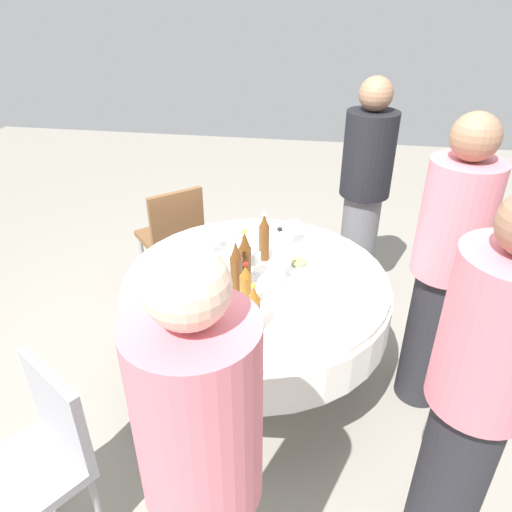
% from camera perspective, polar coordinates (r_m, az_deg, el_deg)
% --- Properties ---
extents(ground_plane, '(10.00, 10.00, 0.00)m').
position_cam_1_polar(ground_plane, '(3.05, 0.00, -14.24)').
color(ground_plane, gray).
extents(dining_table, '(1.45, 1.45, 0.74)m').
position_cam_1_polar(dining_table, '(2.67, 0.00, -5.12)').
color(dining_table, white).
rests_on(dining_table, ground_plane).
extents(bottle_brown_far, '(0.06, 0.06, 0.29)m').
position_cam_1_polar(bottle_brown_far, '(2.68, 0.97, 2.12)').
color(bottle_brown_far, '#593314').
rests_on(bottle_brown_far, dining_table).
extents(bottle_brown_left, '(0.06, 0.06, 0.32)m').
position_cam_1_polar(bottle_brown_left, '(2.44, -1.32, -0.48)').
color(bottle_brown_left, '#593314').
rests_on(bottle_brown_left, dining_table).
extents(bottle_brown_inner, '(0.06, 0.06, 0.32)m').
position_cam_1_polar(bottle_brown_inner, '(2.35, -2.36, -1.75)').
color(bottle_brown_inner, '#593314').
rests_on(bottle_brown_inner, dining_table).
extents(bottle_amber_right, '(0.06, 0.06, 0.27)m').
position_cam_1_polar(bottle_amber_right, '(2.27, -1.11, -3.92)').
color(bottle_amber_right, '#8C5619').
rests_on(bottle_amber_right, dining_table).
extents(bottle_clear_rear, '(0.07, 0.07, 0.32)m').
position_cam_1_polar(bottle_clear_rear, '(2.46, 2.74, -0.25)').
color(bottle_clear_rear, silver).
rests_on(bottle_clear_rear, dining_table).
extents(bottle_green_south, '(0.06, 0.06, 0.27)m').
position_cam_1_polar(bottle_green_south, '(2.35, -8.01, -2.85)').
color(bottle_green_south, '#2D6B38').
rests_on(bottle_green_south, dining_table).
extents(bottle_amber_front, '(0.06, 0.06, 0.26)m').
position_cam_1_polar(bottle_amber_front, '(2.13, -0.26, -6.55)').
color(bottle_amber_front, '#8C5619').
rests_on(bottle_amber_front, dining_table).
extents(wine_glass_right, '(0.07, 0.07, 0.16)m').
position_cam_1_polar(wine_glass_right, '(2.77, -5.19, 2.36)').
color(wine_glass_right, white).
rests_on(wine_glass_right, dining_table).
extents(wine_glass_rear, '(0.07, 0.07, 0.14)m').
position_cam_1_polar(wine_glass_rear, '(2.55, -0.18, -0.38)').
color(wine_glass_rear, white).
rests_on(wine_glass_rear, dining_table).
extents(wine_glass_south, '(0.06, 0.06, 0.15)m').
position_cam_1_polar(wine_glass_south, '(2.88, 4.48, 3.30)').
color(wine_glass_south, white).
rests_on(wine_glass_south, dining_table).
extents(plate_north, '(0.21, 0.21, 0.02)m').
position_cam_1_polar(plate_north, '(2.21, -6.52, -8.83)').
color(plate_north, white).
rests_on(plate_north, dining_table).
extents(plate_east, '(0.25, 0.25, 0.02)m').
position_cam_1_polar(plate_east, '(2.52, 11.91, -3.93)').
color(plate_east, white).
rests_on(plate_east, dining_table).
extents(plate_near, '(0.23, 0.23, 0.04)m').
position_cam_1_polar(plate_near, '(2.68, 5.06, -0.95)').
color(plate_near, white).
rests_on(plate_near, dining_table).
extents(plate_west, '(0.22, 0.22, 0.04)m').
position_cam_1_polar(plate_west, '(2.95, -2.35, 2.24)').
color(plate_west, white).
rests_on(plate_west, dining_table).
extents(spoon_left, '(0.13, 0.14, 0.00)m').
position_cam_1_polar(spoon_left, '(2.25, 5.72, -8.25)').
color(spoon_left, silver).
rests_on(spoon_left, dining_table).
extents(knife_inner, '(0.13, 0.14, 0.00)m').
position_cam_1_polar(knife_inner, '(2.75, -10.04, -0.72)').
color(knife_inner, silver).
rests_on(knife_inner, dining_table).
extents(knife_right, '(0.14, 0.13, 0.00)m').
position_cam_1_polar(knife_right, '(2.58, -4.35, -2.53)').
color(knife_right, silver).
rests_on(knife_right, dining_table).
extents(folded_napkin, '(0.15, 0.15, 0.02)m').
position_cam_1_polar(folded_napkin, '(2.58, -11.50, -2.95)').
color(folded_napkin, white).
rests_on(folded_napkin, dining_table).
extents(person_far, '(0.34, 0.34, 1.66)m').
position_cam_1_polar(person_far, '(1.87, 24.44, -15.85)').
color(person_far, '#26262B').
rests_on(person_far, ground_plane).
extents(person_left, '(0.34, 0.34, 1.64)m').
position_cam_1_polar(person_left, '(2.60, 21.53, -1.35)').
color(person_left, '#26262B').
rests_on(person_left, ground_plane).
extents(person_inner, '(0.34, 0.34, 1.65)m').
position_cam_1_polar(person_inner, '(1.55, -6.20, -25.16)').
color(person_inner, slate).
rests_on(person_inner, ground_plane).
extents(person_right, '(0.34, 0.34, 1.62)m').
position_cam_1_polar(person_right, '(3.42, 12.70, 7.34)').
color(person_right, slate).
rests_on(person_right, ground_plane).
extents(chair_south, '(0.56, 0.56, 0.87)m').
position_cam_1_polar(chair_south, '(3.56, -9.84, 2.75)').
color(chair_south, brown).
rests_on(chair_south, ground_plane).
extents(chair_front, '(0.55, 0.55, 0.87)m').
position_cam_1_polar(chair_front, '(2.21, -24.12, -20.41)').
color(chair_front, '#99999E').
rests_on(chair_front, ground_plane).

